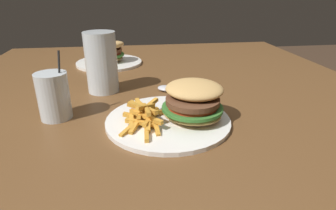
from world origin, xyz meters
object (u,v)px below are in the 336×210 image
juice_glass (54,97)px  meal_plate_far (109,56)px  meal_plate_near (181,110)px  beer_glass (102,65)px  spoon (168,89)px

juice_glass → meal_plate_far: size_ratio=0.62×
meal_plate_near → juice_glass: size_ratio=1.80×
beer_glass → spoon: beer_glass is taller
meal_plate_far → meal_plate_near: bearing=-71.2°
beer_glass → spoon: 0.21m
spoon → meal_plate_near: bearing=122.7°
meal_plate_near → meal_plate_far: size_ratio=1.11×
beer_glass → meal_plate_far: 0.32m
spoon → meal_plate_far: (-0.19, 0.34, 0.03)m
juice_glass → meal_plate_far: (0.10, 0.49, -0.02)m
juice_glass → spoon: size_ratio=1.05×
beer_glass → meal_plate_far: beer_glass is taller
meal_plate_near → juice_glass: 0.30m
spoon → beer_glass: bearing=24.6°
meal_plate_near → spoon: bearing=89.6°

